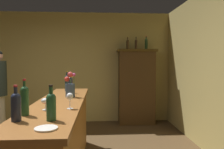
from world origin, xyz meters
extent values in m
cube|color=tan|center=(0.00, 2.86, 1.33)|extent=(5.35, 0.12, 2.67)
cube|color=#955E29|center=(0.40, 0.14, 0.47)|extent=(0.50, 2.53, 0.93)
cube|color=brown|center=(0.40, 0.14, 0.96)|extent=(0.57, 2.63, 0.05)
cube|color=#432C14|center=(1.78, 2.56, 0.88)|extent=(0.84, 0.36, 1.77)
cube|color=#44300E|center=(1.78, 2.56, 1.74)|extent=(0.92, 0.42, 0.06)
cylinder|color=#232B3E|center=(0.44, 0.88, 1.09)|extent=(0.07, 0.07, 0.22)
sphere|color=#232B3E|center=(0.44, 0.88, 1.20)|extent=(0.07, 0.07, 0.07)
cylinder|color=#232B3E|center=(0.44, 0.88, 1.25)|extent=(0.02, 0.02, 0.09)
cylinder|color=gold|center=(0.44, 0.88, 1.30)|extent=(0.02, 0.02, 0.02)
cylinder|color=#234F2D|center=(0.49, -0.73, 1.08)|extent=(0.08, 0.08, 0.19)
sphere|color=#234F2D|center=(0.49, -0.73, 1.17)|extent=(0.08, 0.08, 0.08)
cylinder|color=#234F2D|center=(0.49, -0.73, 1.22)|extent=(0.03, 0.03, 0.09)
cylinder|color=black|center=(0.49, -0.73, 1.27)|extent=(0.04, 0.04, 0.02)
cylinder|color=#1E2538|center=(0.21, -0.73, 1.08)|extent=(0.08, 0.08, 0.19)
sphere|color=#1E2538|center=(0.21, -0.73, 1.18)|extent=(0.08, 0.08, 0.08)
cylinder|color=#1E2538|center=(0.21, -0.73, 1.22)|extent=(0.03, 0.03, 0.09)
cylinder|color=#AC2625|center=(0.21, -0.73, 1.27)|extent=(0.03, 0.03, 0.02)
cylinder|color=#1D2F35|center=(0.35, 1.19, 1.09)|extent=(0.08, 0.08, 0.22)
sphere|color=#1D2F35|center=(0.35, 1.19, 1.20)|extent=(0.08, 0.08, 0.08)
cylinder|color=#1D2F35|center=(0.35, 1.19, 1.25)|extent=(0.03, 0.03, 0.09)
cylinder|color=gold|center=(0.35, 1.19, 1.31)|extent=(0.03, 0.03, 0.02)
cylinder|color=#224C26|center=(0.21, -0.54, 1.10)|extent=(0.07, 0.07, 0.23)
sphere|color=#224C26|center=(0.21, -0.54, 1.21)|extent=(0.07, 0.07, 0.07)
cylinder|color=#224C26|center=(0.21, -0.54, 1.26)|extent=(0.02, 0.02, 0.09)
cylinder|color=red|center=(0.21, -0.54, 1.31)|extent=(0.03, 0.03, 0.02)
cylinder|color=white|center=(0.34, -0.32, 0.99)|extent=(0.07, 0.07, 0.00)
cylinder|color=white|center=(0.34, -0.32, 1.02)|extent=(0.01, 0.01, 0.06)
ellipsoid|color=white|center=(0.34, -0.32, 1.08)|extent=(0.08, 0.08, 0.06)
ellipsoid|color=maroon|center=(0.34, -0.32, 1.06)|extent=(0.07, 0.07, 0.02)
cylinder|color=white|center=(0.58, -0.28, 0.99)|extent=(0.06, 0.06, 0.00)
cylinder|color=white|center=(0.58, -0.28, 1.03)|extent=(0.01, 0.01, 0.09)
ellipsoid|color=white|center=(0.58, -0.28, 1.11)|extent=(0.07, 0.07, 0.08)
cylinder|color=#344861|center=(0.49, 0.50, 1.07)|extent=(0.13, 0.13, 0.18)
cylinder|color=#38602D|center=(0.54, 0.49, 1.19)|extent=(0.01, 0.01, 0.20)
sphere|color=#BE437D|center=(0.54, 0.49, 1.29)|extent=(0.05, 0.05, 0.05)
cylinder|color=#38602D|center=(0.49, 0.54, 1.19)|extent=(0.01, 0.01, 0.19)
sphere|color=gold|center=(0.49, 0.54, 1.29)|extent=(0.06, 0.06, 0.06)
cylinder|color=#38602D|center=(0.44, 0.50, 1.16)|extent=(0.01, 0.01, 0.14)
sphere|color=red|center=(0.44, 0.50, 1.23)|extent=(0.07, 0.07, 0.07)
cylinder|color=#38602D|center=(0.49, 0.47, 1.20)|extent=(0.01, 0.01, 0.21)
sphere|color=#CF3A3A|center=(0.49, 0.47, 1.30)|extent=(0.07, 0.07, 0.07)
cylinder|color=white|center=(0.50, -0.97, 0.99)|extent=(0.17, 0.17, 0.01)
cylinder|color=#402C14|center=(1.56, 2.56, 1.86)|extent=(0.07, 0.07, 0.19)
sphere|color=#402C14|center=(1.56, 2.56, 1.96)|extent=(0.07, 0.07, 0.07)
cylinder|color=#402C14|center=(1.56, 2.56, 2.01)|extent=(0.03, 0.03, 0.10)
cylinder|color=gold|center=(1.56, 2.56, 2.06)|extent=(0.03, 0.03, 0.02)
cylinder|color=#412B18|center=(1.77, 2.56, 1.87)|extent=(0.06, 0.06, 0.20)
sphere|color=#412B18|center=(1.77, 2.56, 1.97)|extent=(0.06, 0.06, 0.06)
cylinder|color=#412B18|center=(1.77, 2.56, 2.01)|extent=(0.02, 0.02, 0.08)
cylinder|color=black|center=(1.77, 2.56, 2.05)|extent=(0.02, 0.02, 0.02)
cylinder|color=#1D351A|center=(2.01, 2.56, 1.88)|extent=(0.07, 0.07, 0.22)
sphere|color=#1D351A|center=(2.01, 2.56, 1.99)|extent=(0.07, 0.07, 0.07)
cylinder|color=#1D351A|center=(2.01, 2.56, 2.03)|extent=(0.03, 0.03, 0.08)
cylinder|color=red|center=(2.01, 2.56, 2.08)|extent=(0.03, 0.03, 0.02)
camera|label=1|loc=(0.88, -2.53, 1.47)|focal=34.79mm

